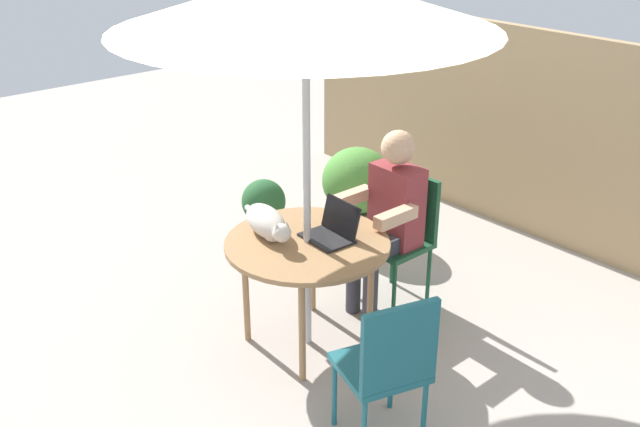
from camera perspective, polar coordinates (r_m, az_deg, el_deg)
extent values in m
plane|color=#ADA399|center=(4.66, -0.94, -10.02)|extent=(14.00, 14.00, 0.00)
cube|color=tan|center=(5.97, 16.99, 5.76)|extent=(5.05, 0.08, 1.65)
cylinder|color=#9E754C|center=(4.30, -1.00, -2.36)|extent=(0.99, 0.99, 0.03)
cylinder|color=#9E754C|center=(4.46, 3.97, -6.59)|extent=(0.04, 0.04, 0.68)
cylinder|color=#9E754C|center=(4.81, -0.59, -4.06)|extent=(0.04, 0.04, 0.68)
cylinder|color=#9E754C|center=(4.52, -5.85, -6.22)|extent=(0.04, 0.04, 0.68)
cylinder|color=#9E754C|center=(4.16, -1.42, -9.16)|extent=(0.04, 0.04, 0.68)
cylinder|color=#B7B7BC|center=(4.16, -1.04, 1.88)|extent=(0.04, 0.04, 2.09)
cube|color=#194C2D|center=(4.90, 5.88, -2.39)|extent=(0.40, 0.40, 0.04)
cube|color=#194C2D|center=(4.91, 7.45, 0.72)|extent=(0.40, 0.04, 0.44)
cylinder|color=#194C2D|center=(5.02, 8.52, -4.77)|extent=(0.03, 0.03, 0.42)
cylinder|color=#194C2D|center=(5.21, 5.71, -3.41)|extent=(0.03, 0.03, 0.42)
cylinder|color=#194C2D|center=(5.00, 3.01, -4.63)|extent=(0.03, 0.03, 0.42)
cylinder|color=#194C2D|center=(4.80, 5.84, -6.12)|extent=(0.03, 0.03, 0.42)
cube|color=#1E606B|center=(3.73, 4.72, -11.94)|extent=(0.50, 0.50, 0.04)
cube|color=#1E606B|center=(3.47, 6.28, -10.39)|extent=(0.15, 0.39, 0.44)
cylinder|color=#1E606B|center=(3.83, 8.17, -15.36)|extent=(0.03, 0.03, 0.42)
cylinder|color=#1E606B|center=(4.05, 5.61, -12.60)|extent=(0.03, 0.03, 0.42)
cylinder|color=#1E606B|center=(3.93, 1.14, -13.87)|extent=(0.03, 0.03, 0.42)
cube|color=maroon|center=(4.77, 6.03, 0.69)|extent=(0.34, 0.20, 0.54)
sphere|color=#DBAD89|center=(4.62, 6.17, 5.19)|extent=(0.22, 0.22, 0.22)
cube|color=#383842|center=(4.82, 4.00, -1.89)|extent=(0.12, 0.30, 0.12)
cylinder|color=#383842|center=(4.86, 2.64, -5.34)|extent=(0.10, 0.10, 0.45)
cube|color=#383842|center=(4.72, 5.37, -2.54)|extent=(0.12, 0.30, 0.12)
cylinder|color=#383842|center=(4.76, 3.97, -6.06)|extent=(0.10, 0.10, 0.45)
cube|color=#DBAD89|center=(4.73, 2.47, 1.27)|extent=(0.08, 0.32, 0.08)
cube|color=#DBAD89|center=(4.48, 5.98, -0.28)|extent=(0.08, 0.32, 0.08)
cube|color=black|center=(4.31, 0.53, -1.96)|extent=(0.31, 0.24, 0.02)
cube|color=black|center=(4.32, 1.62, -0.30)|extent=(0.30, 0.08, 0.20)
cube|color=black|center=(4.33, 1.71, -0.27)|extent=(0.30, 0.07, 0.20)
ellipsoid|color=silver|center=(4.36, -4.28, -0.60)|extent=(0.43, 0.28, 0.17)
sphere|color=silver|center=(4.16, -3.02, -1.54)|extent=(0.11, 0.11, 0.11)
ellipsoid|color=white|center=(4.28, -3.67, -1.62)|extent=(0.14, 0.14, 0.09)
cylinder|color=silver|center=(4.63, -5.32, 0.13)|extent=(0.18, 0.08, 0.04)
cone|color=silver|center=(4.13, -3.41, -1.00)|extent=(0.04, 0.04, 0.03)
cone|color=silver|center=(4.15, -2.66, -0.83)|extent=(0.04, 0.04, 0.03)
cylinder|color=#33383D|center=(5.75, -4.36, -1.49)|extent=(0.27, 0.27, 0.25)
ellipsoid|color=#26592D|center=(5.63, -4.45, 0.97)|extent=(0.34, 0.34, 0.35)
cylinder|color=#595654|center=(5.89, 2.86, -0.64)|extent=(0.40, 0.40, 0.27)
ellipsoid|color=#4C8C38|center=(5.74, 2.93, 2.60)|extent=(0.56, 0.56, 0.53)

